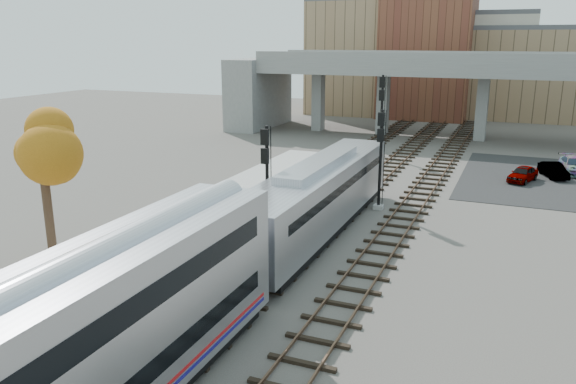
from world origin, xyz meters
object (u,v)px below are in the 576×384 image
Objects in this scene: signal_mast_mid at (380,163)px; car_c at (574,165)px; locomotive at (319,196)px; tree at (40,145)px; signal_mast_far at (381,115)px; car_a at (523,174)px; signal_mast_near at (267,189)px; car_b at (553,170)px.

signal_mast_mid reaches higher than car_c.
tree reaches higher than locomotive.
signal_mast_mid is 0.85× the size of signal_mast_far.
locomotive is 26.75m from car_c.
signal_mast_mid is 20.05m from tree.
signal_mast_far is (-2.10, 23.32, 1.61)m from locomotive.
tree reaches higher than car_a.
signal_mast_near is 0.85× the size of signal_mast_far.
car_c reaches higher than car_a.
signal_mast_far is 2.13× the size of car_a.
signal_mast_mid reaches higher than car_a.
locomotive is 2.37× the size of tree.
car_a is at bearing 58.94° from locomotive.
signal_mast_far reaches higher than car_a.
car_a is 0.78× the size of car_c.
locomotive reaches higher than car_b.
tree is 2.24× the size of car_a.
signal_mast_mid is 1.82× the size of car_a.
signal_mast_near reaches higher than car_a.
locomotive is 23.93m from car_b.
tree is at bearing -130.53° from signal_mast_mid.
signal_mast_mid reaches higher than car_b.
signal_mast_near is 30.00m from car_c.
signal_mast_far is at bearing 95.15° from locomotive.
locomotive is 5.30× the size of car_b.
car_a is at bearing 53.33° from signal_mast_mid.
tree is 1.75× the size of car_c.
tree is 37.98m from car_b.
signal_mast_near is 23.96m from car_a.
signal_mast_near is 1.80× the size of car_a.
tree is 2.23× the size of car_b.
car_a reaches higher than car_b.
signal_mast_mid reaches higher than locomotive.
car_b is (2.27, 2.40, -0.02)m from car_a.
car_a is at bearing 57.66° from signal_mast_near.
signal_mast_mid reaches higher than signal_mast_near.
signal_mast_far is at bearing 167.28° from car_c.
signal_mast_far reaches higher than signal_mast_mid.
signal_mast_near is at bearing -115.69° from signal_mast_mid.
car_b is (10.92, 14.02, -2.50)m from signal_mast_mid.
car_b is (15.02, 22.54, -2.46)m from signal_mast_near.
signal_mast_far reaches higher than signal_mast_near.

